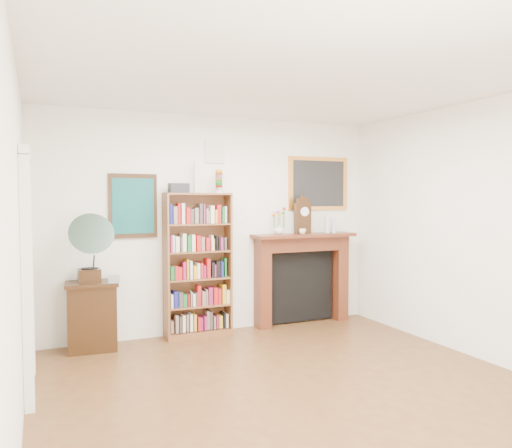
{
  "coord_description": "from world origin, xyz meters",
  "views": [
    {
      "loc": [
        -2.11,
        -3.66,
        1.75
      ],
      "look_at": [
        0.2,
        1.6,
        1.45
      ],
      "focal_mm": 35.0,
      "sensor_mm": 36.0,
      "label": 1
    }
  ],
  "objects_px": {
    "bookshelf": "(198,257)",
    "gramophone": "(90,244)",
    "cd_stack": "(114,279)",
    "mantel_clock": "(303,217)",
    "flower_vase": "(279,229)",
    "bottle_right": "(334,226)",
    "fireplace": "(302,270)",
    "side_cabinet": "(92,316)",
    "teacup": "(303,231)",
    "bottle_left": "(327,224)"
  },
  "relations": [
    {
      "from": "bookshelf",
      "to": "gramophone",
      "type": "bearing_deg",
      "value": -171.2
    },
    {
      "from": "bookshelf",
      "to": "cd_stack",
      "type": "height_order",
      "value": "bookshelf"
    },
    {
      "from": "bookshelf",
      "to": "cd_stack",
      "type": "relative_size",
      "value": 17.36
    },
    {
      "from": "mantel_clock",
      "to": "bookshelf",
      "type": "bearing_deg",
      "value": -174.64
    },
    {
      "from": "flower_vase",
      "to": "bottle_right",
      "type": "distance_m",
      "value": 0.86
    },
    {
      "from": "gramophone",
      "to": "flower_vase",
      "type": "height_order",
      "value": "gramophone"
    },
    {
      "from": "fireplace",
      "to": "flower_vase",
      "type": "xyz_separation_m",
      "value": [
        -0.37,
        -0.03,
        0.58
      ]
    },
    {
      "from": "gramophone",
      "to": "mantel_clock",
      "type": "distance_m",
      "value": 2.83
    },
    {
      "from": "bookshelf",
      "to": "bottle_right",
      "type": "xyz_separation_m",
      "value": [
        2.0,
        -0.0,
        0.35
      ]
    },
    {
      "from": "side_cabinet",
      "to": "gramophone",
      "type": "height_order",
      "value": "gramophone"
    },
    {
      "from": "side_cabinet",
      "to": "teacup",
      "type": "relative_size",
      "value": 8.35
    },
    {
      "from": "cd_stack",
      "to": "bottle_left",
      "type": "distance_m",
      "value": 3.01
    },
    {
      "from": "teacup",
      "to": "bottle_left",
      "type": "bearing_deg",
      "value": 10.73
    },
    {
      "from": "bookshelf",
      "to": "teacup",
      "type": "bearing_deg",
      "value": -1.62
    },
    {
      "from": "cd_stack",
      "to": "flower_vase",
      "type": "bearing_deg",
      "value": 5.93
    },
    {
      "from": "fireplace",
      "to": "flower_vase",
      "type": "height_order",
      "value": "flower_vase"
    },
    {
      "from": "cd_stack",
      "to": "mantel_clock",
      "type": "height_order",
      "value": "mantel_clock"
    },
    {
      "from": "bookshelf",
      "to": "flower_vase",
      "type": "bearing_deg",
      "value": 2.39
    },
    {
      "from": "fireplace",
      "to": "bottle_right",
      "type": "bearing_deg",
      "value": -7.77
    },
    {
      "from": "cd_stack",
      "to": "bottle_left",
      "type": "height_order",
      "value": "bottle_left"
    },
    {
      "from": "bookshelf",
      "to": "fireplace",
      "type": "height_order",
      "value": "bookshelf"
    },
    {
      "from": "gramophone",
      "to": "cd_stack",
      "type": "bearing_deg",
      "value": -5.25
    },
    {
      "from": "bookshelf",
      "to": "bottle_left",
      "type": "xyz_separation_m",
      "value": [
        1.9,
        0.02,
        0.37
      ]
    },
    {
      "from": "side_cabinet",
      "to": "gramophone",
      "type": "relative_size",
      "value": 1.0
    },
    {
      "from": "side_cabinet",
      "to": "cd_stack",
      "type": "distance_m",
      "value": 0.51
    },
    {
      "from": "bookshelf",
      "to": "flower_vase",
      "type": "height_order",
      "value": "bookshelf"
    },
    {
      "from": "bookshelf",
      "to": "gramophone",
      "type": "xyz_separation_m",
      "value": [
        -1.31,
        -0.18,
        0.22
      ]
    },
    {
      "from": "side_cabinet",
      "to": "bottle_right",
      "type": "relative_size",
      "value": 3.94
    },
    {
      "from": "bookshelf",
      "to": "mantel_clock",
      "type": "height_order",
      "value": "bookshelf"
    },
    {
      "from": "fireplace",
      "to": "bookshelf",
      "type": "bearing_deg",
      "value": -178.07
    },
    {
      "from": "gramophone",
      "to": "bottle_right",
      "type": "height_order",
      "value": "gramophone"
    },
    {
      "from": "teacup",
      "to": "bottle_right",
      "type": "height_order",
      "value": "bottle_right"
    },
    {
      "from": "bookshelf",
      "to": "side_cabinet",
      "type": "distance_m",
      "value": 1.43
    },
    {
      "from": "cd_stack",
      "to": "bottle_right",
      "type": "xyz_separation_m",
      "value": [
        3.05,
        0.2,
        0.53
      ]
    },
    {
      "from": "bottle_left",
      "to": "side_cabinet",
      "type": "bearing_deg",
      "value": -178.6
    },
    {
      "from": "bookshelf",
      "to": "fireplace",
      "type": "relative_size",
      "value": 1.4
    },
    {
      "from": "side_cabinet",
      "to": "bottle_right",
      "type": "xyz_separation_m",
      "value": [
        3.29,
        0.06,
        0.96
      ]
    },
    {
      "from": "fireplace",
      "to": "bottle_left",
      "type": "bearing_deg",
      "value": -6.83
    },
    {
      "from": "teacup",
      "to": "bottle_right",
      "type": "relative_size",
      "value": 0.47
    },
    {
      "from": "bookshelf",
      "to": "bottle_left",
      "type": "height_order",
      "value": "bookshelf"
    },
    {
      "from": "fireplace",
      "to": "gramophone",
      "type": "relative_size",
      "value": 1.88
    },
    {
      "from": "cd_stack",
      "to": "teacup",
      "type": "distance_m",
      "value": 2.56
    },
    {
      "from": "bookshelf",
      "to": "mantel_clock",
      "type": "relative_size",
      "value": 4.28
    },
    {
      "from": "fireplace",
      "to": "bottle_right",
      "type": "height_order",
      "value": "bottle_right"
    },
    {
      "from": "flower_vase",
      "to": "side_cabinet",
      "type": "bearing_deg",
      "value": -177.92
    },
    {
      "from": "teacup",
      "to": "gramophone",
      "type": "bearing_deg",
      "value": -177.69
    },
    {
      "from": "cd_stack",
      "to": "flower_vase",
      "type": "distance_m",
      "value": 2.27
    },
    {
      "from": "gramophone",
      "to": "bottle_left",
      "type": "xyz_separation_m",
      "value": [
        3.21,
        0.2,
        0.14
      ]
    },
    {
      "from": "fireplace",
      "to": "teacup",
      "type": "distance_m",
      "value": 0.57
    },
    {
      "from": "side_cabinet",
      "to": "cd_stack",
      "type": "bearing_deg",
      "value": -26.56
    }
  ]
}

